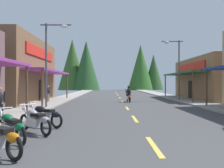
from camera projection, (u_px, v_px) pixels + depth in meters
The scene contains 13 objects.
ground at pixel (122, 101), 25.44m from camera, with size 10.77×81.22×0.10m, color #424244.
sidewalk_left at pixel (57, 100), 25.37m from camera, with size 2.46×81.22×0.12m, color #9E9991.
sidewalk_right at pixel (187, 100), 25.51m from camera, with size 2.46×81.22×0.12m, color #9E9991.
centerline_dashes at pixel (121, 99), 28.24m from camera, with size 0.16×55.90×0.01m.
streetlamp_left at pixel (51, 53), 17.81m from camera, with size 2.19×0.30×6.06m.
streetlamp_right at pixel (176, 61), 25.42m from camera, with size 2.19×0.30×6.15m.
motorcycle_parked_left_1 at pixel (10, 127), 7.69m from camera, with size 1.56×1.61×1.04m.
motorcycle_parked_left_2 at pixel (35, 120), 9.07m from camera, with size 1.62×1.55×1.04m.
motorcycle_parked_left_3 at pixel (44, 115), 10.48m from camera, with size 1.86×1.22×1.04m.
rider_cruising_lead at pixel (129, 95), 24.09m from camera, with size 0.60×2.14×1.57m.
pedestrian_by_shop at pixel (48, 93), 23.24m from camera, with size 0.33×0.56×1.63m.
pedestrian_browsing at pixel (0, 101), 12.05m from camera, with size 0.42×0.49×1.64m.
treeline_backdrop at pixel (104, 66), 65.60m from camera, with size 28.02×9.43×13.34m.
Camera 1 is at (-1.29, 0.19, 1.83)m, focal length 40.23 mm.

